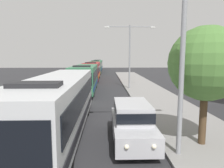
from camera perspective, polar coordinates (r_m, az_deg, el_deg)
name	(u,v)px	position (r m, az deg, el deg)	size (l,w,h in m)	color
bus_lead	(60,102)	(11.31, -14.20, -4.93)	(2.58, 12.09, 3.21)	silver
bus_second_in_line	(85,77)	(24.63, -7.38, 1.88)	(2.58, 10.65, 3.21)	#33724C
bus_middle	(92,70)	(37.17, -5.47, 3.79)	(2.58, 12.19, 3.21)	maroon
bus_fourth_in_line	(96,67)	(51.16, -4.44, 4.81)	(2.58, 10.91, 3.21)	#33724C
bus_rear	(98,65)	(64.07, -3.89, 5.36)	(2.58, 11.49, 3.21)	#33724C
white_suv	(132,120)	(10.18, 5.53, -9.95)	(1.86, 4.83, 1.90)	#B7B7BC
streetlamp_near	(184,18)	(8.62, 19.23, 16.88)	(5.58, 0.28, 8.94)	gray
streetlamp_mid	(130,49)	(26.00, 4.90, 9.44)	(6.17, 0.28, 7.77)	gray
roadside_tree	(206,64)	(9.94, 24.46, 5.07)	(3.27, 3.27, 5.28)	#4C3823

